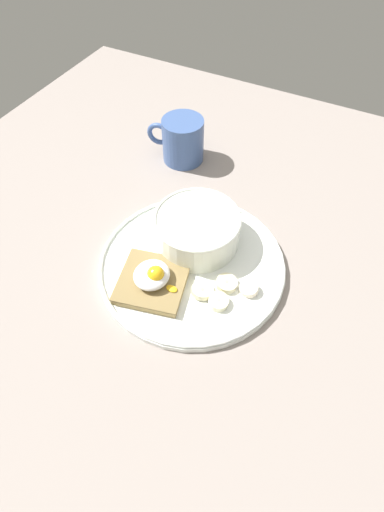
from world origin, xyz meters
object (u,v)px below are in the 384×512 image
(toast_slice, at_px, (153,281))
(banana_slice_right, at_px, (202,291))
(poached_egg, at_px, (153,275))
(oatmeal_bowl, at_px, (197,229))
(banana_slice_left, at_px, (218,302))
(banana_slice_back, at_px, (249,289))
(coffee_mug, at_px, (182,140))
(banana_slice_front, at_px, (227,283))

(toast_slice, xyz_separation_m, banana_slice_right, (-0.02, 0.08, -0.00))
(poached_egg, distance_m, banana_slice_right, 0.08)
(oatmeal_bowl, distance_m, banana_slice_left, 0.13)
(toast_slice, xyz_separation_m, banana_slice_left, (-0.01, 0.11, -0.00))
(banana_slice_back, bearing_deg, coffee_mug, -135.22)
(poached_egg, height_order, banana_slice_right, poached_egg)
(oatmeal_bowl, relative_size, banana_slice_right, 3.81)
(toast_slice, bearing_deg, oatmeal_bowl, 169.29)
(oatmeal_bowl, bearing_deg, banana_slice_right, 31.16)
(oatmeal_bowl, height_order, banana_slice_right, oatmeal_bowl)
(poached_egg, bearing_deg, banana_slice_left, 97.85)
(banana_slice_back, height_order, coffee_mug, coffee_mug)
(oatmeal_bowl, relative_size, coffee_mug, 1.22)
(toast_slice, distance_m, banana_slice_left, 0.11)
(banana_slice_right, bearing_deg, coffee_mug, -146.87)
(banana_slice_front, relative_size, coffee_mug, 0.36)
(banana_slice_right, bearing_deg, banana_slice_left, 76.81)
(banana_slice_right, bearing_deg, oatmeal_bowl, -148.84)
(banana_slice_left, bearing_deg, poached_egg, -82.15)
(banana_slice_left, relative_size, banana_slice_back, 0.85)
(banana_slice_front, height_order, coffee_mug, coffee_mug)
(poached_egg, xyz_separation_m, banana_slice_left, (-0.01, 0.11, -0.02))
(poached_egg, height_order, coffee_mug, coffee_mug)
(oatmeal_bowl, relative_size, poached_egg, 1.90)
(banana_slice_front, distance_m, banana_slice_back, 0.04)
(oatmeal_bowl, height_order, banana_slice_front, oatmeal_bowl)
(banana_slice_front, relative_size, banana_slice_right, 1.13)
(poached_egg, height_order, banana_slice_front, poached_egg)
(coffee_mug, bearing_deg, toast_slice, 19.89)
(coffee_mug, bearing_deg, banana_slice_left, 36.50)
(toast_slice, bearing_deg, banana_slice_right, 105.74)
(banana_slice_left, bearing_deg, coffee_mug, -143.50)
(oatmeal_bowl, distance_m, banana_slice_back, 0.13)
(oatmeal_bowl, xyz_separation_m, banana_slice_right, (0.09, 0.06, -0.03))
(banana_slice_front, bearing_deg, coffee_mug, -140.23)
(poached_egg, relative_size, coffee_mug, 0.64)
(banana_slice_front, relative_size, banana_slice_back, 1.03)
(banana_slice_front, xyz_separation_m, banana_slice_right, (0.03, -0.03, -0.00))
(banana_slice_back, xyz_separation_m, coffee_mug, (-0.26, -0.25, 0.03))
(banana_slice_front, bearing_deg, banana_slice_left, 4.12)
(oatmeal_bowl, distance_m, banana_slice_right, 0.11)
(banana_slice_right, bearing_deg, poached_egg, -73.81)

